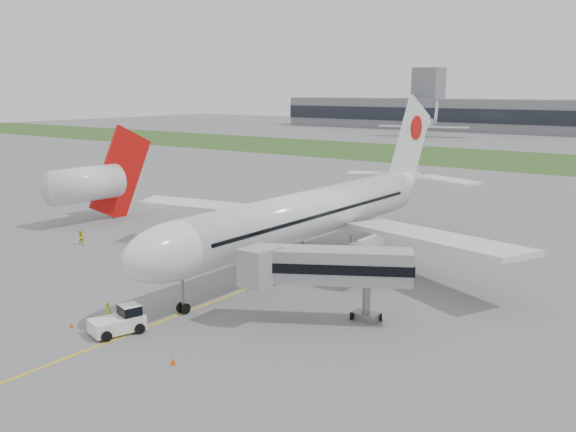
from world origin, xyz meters
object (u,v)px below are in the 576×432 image
Objects in this scene: pushback_tug at (121,321)px; ground_crew_near at (108,312)px; airliner at (315,212)px; jet_bridge at (323,267)px; neighbor_aircraft at (90,183)px.

pushback_tug is 2.60× the size of ground_crew_near.
airliner is 17.83m from jet_bridge.
neighbor_aircraft is at bearing 134.28° from jet_bridge.
pushback_tug is 44.62m from neighbor_aircraft.
neighbor_aircraft is at bearing -32.11° from ground_crew_near.
airliner is 37.57m from neighbor_aircraft.
neighbor_aircraft reaches higher than jet_bridge.
neighbor_aircraft reaches higher than ground_crew_near.
neighbor_aircraft is (-48.04, 13.49, 1.05)m from jet_bridge.
ground_crew_near is at bearing -97.46° from airliner.
ground_crew_near is 0.10× the size of neighbor_aircraft.
jet_bridge is 49.91m from neighbor_aircraft.
neighbor_aircraft is (-37.56, -0.90, -0.01)m from airliner.
neighbor_aircraft is at bearing -178.63° from airliner.
ground_crew_near is at bearing 179.88° from pushback_tug.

